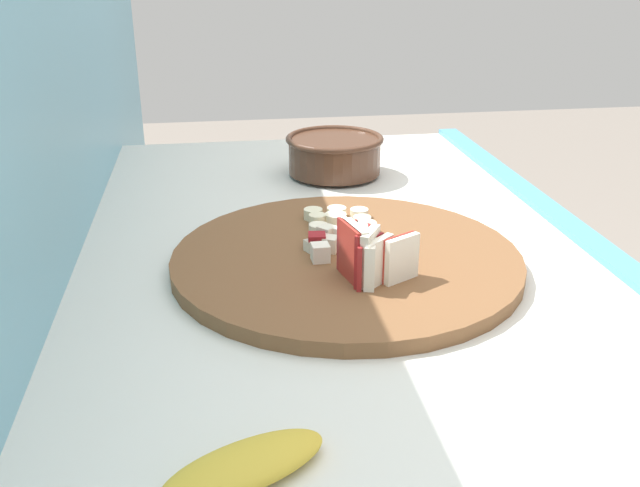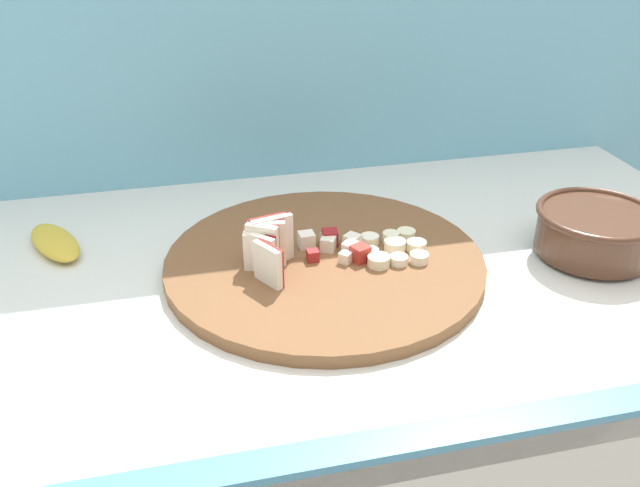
{
  "view_description": "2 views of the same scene",
  "coord_description": "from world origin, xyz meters",
  "px_view_note": "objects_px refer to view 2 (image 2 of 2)",
  "views": [
    {
      "loc": [
        -0.69,
        0.16,
        1.31
      ],
      "look_at": [
        0.1,
        0.04,
        0.98
      ],
      "focal_mm": 40.08,
      "sensor_mm": 36.0,
      "label": 1
    },
    {
      "loc": [
        -0.09,
        -0.79,
        1.43
      ],
      "look_at": [
        0.09,
        -0.03,
        1.0
      ],
      "focal_mm": 39.12,
      "sensor_mm": 36.0,
      "label": 2
    }
  ],
  "objects_px": {
    "cutting_board": "(324,263)",
    "ceramic_bowl": "(595,230)",
    "apple_wedge_fan": "(267,247)",
    "banana_slice_rows": "(394,248)",
    "banana_peel": "(55,242)",
    "apple_dice_pile": "(336,245)"
  },
  "relations": [
    {
      "from": "apple_dice_pile",
      "to": "banana_peel",
      "type": "height_order",
      "value": "apple_dice_pile"
    },
    {
      "from": "apple_wedge_fan",
      "to": "ceramic_bowl",
      "type": "bearing_deg",
      "value": -5.4
    },
    {
      "from": "apple_wedge_fan",
      "to": "cutting_board",
      "type": "bearing_deg",
      "value": 4.68
    },
    {
      "from": "cutting_board",
      "to": "ceramic_bowl",
      "type": "height_order",
      "value": "ceramic_bowl"
    },
    {
      "from": "ceramic_bowl",
      "to": "banana_peel",
      "type": "relative_size",
      "value": 1.24
    },
    {
      "from": "banana_peel",
      "to": "cutting_board",
      "type": "bearing_deg",
      "value": -21.87
    },
    {
      "from": "ceramic_bowl",
      "to": "banana_peel",
      "type": "distance_m",
      "value": 0.77
    },
    {
      "from": "cutting_board",
      "to": "banana_peel",
      "type": "height_order",
      "value": "banana_peel"
    },
    {
      "from": "apple_wedge_fan",
      "to": "banana_slice_rows",
      "type": "relative_size",
      "value": 0.97
    },
    {
      "from": "apple_wedge_fan",
      "to": "apple_dice_pile",
      "type": "distance_m",
      "value": 0.1
    },
    {
      "from": "banana_peel",
      "to": "banana_slice_rows",
      "type": "bearing_deg",
      "value": -18.45
    },
    {
      "from": "apple_wedge_fan",
      "to": "apple_dice_pile",
      "type": "relative_size",
      "value": 1.02
    },
    {
      "from": "apple_wedge_fan",
      "to": "banana_slice_rows",
      "type": "bearing_deg",
      "value": -0.39
    },
    {
      "from": "cutting_board",
      "to": "apple_wedge_fan",
      "type": "distance_m",
      "value": 0.09
    },
    {
      "from": "ceramic_bowl",
      "to": "apple_dice_pile",
      "type": "bearing_deg",
      "value": 170.09
    },
    {
      "from": "cutting_board",
      "to": "banana_slice_rows",
      "type": "height_order",
      "value": "banana_slice_rows"
    },
    {
      "from": "cutting_board",
      "to": "banana_peel",
      "type": "relative_size",
      "value": 3.22
    },
    {
      "from": "apple_dice_pile",
      "to": "banana_slice_rows",
      "type": "bearing_deg",
      "value": -14.78
    },
    {
      "from": "cutting_board",
      "to": "ceramic_bowl",
      "type": "relative_size",
      "value": 2.58
    },
    {
      "from": "apple_wedge_fan",
      "to": "apple_dice_pile",
      "type": "xyz_separation_m",
      "value": [
        0.1,
        0.02,
        -0.02
      ]
    },
    {
      "from": "banana_slice_rows",
      "to": "cutting_board",
      "type": "bearing_deg",
      "value": 175.45
    },
    {
      "from": "apple_dice_pile",
      "to": "banana_peel",
      "type": "bearing_deg",
      "value": 160.83
    }
  ]
}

